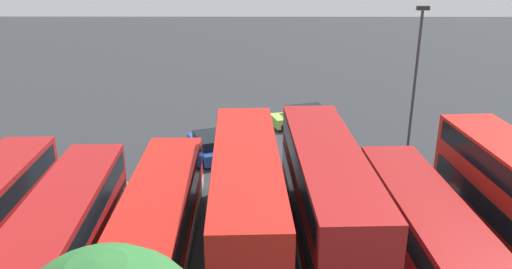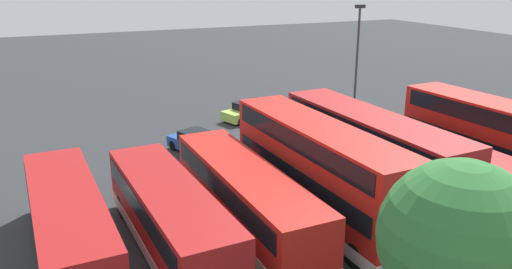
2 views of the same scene
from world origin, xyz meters
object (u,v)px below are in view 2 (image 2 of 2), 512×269
Objects in this scene: bus_double_decker_fourth at (318,168)px; lamp_post_tall at (357,59)px; bus_single_deck_second at (434,163)px; bus_single_deck_sixth at (170,216)px; bus_double_decker_near_end at (494,140)px; car_small_green at (250,111)px; bus_single_deck_seventh at (69,224)px; car_hatchback_silver at (198,143)px; bus_single_deck_fifth at (246,196)px; bus_double_decker_third at (369,155)px.

lamp_post_tall is (-9.76, -11.11, 2.75)m from bus_double_decker_fourth.
bus_single_deck_second and bus_single_deck_sixth have the same top height.
bus_double_decker_near_end is 18.47m from car_small_green.
car_small_green is (-14.81, -15.83, -0.92)m from bus_single_deck_seventh.
car_hatchback_silver is (-8.63, -9.98, -0.92)m from bus_single_deck_seventh.
bus_single_deck_sixth is (7.23, 0.29, -0.83)m from bus_double_decker_fourth.
bus_double_decker_fourth is at bearing 77.34° from car_small_green.
lamp_post_tall reaches higher than bus_single_deck_seventh.
car_hatchback_silver is at bearing 43.39° from car_small_green.
bus_double_decker_fourth reaches higher than bus_single_deck_sixth.
bus_double_decker_near_end is at bearing 112.96° from car_small_green.
bus_single_deck_second is 10.61m from bus_single_deck_fifth.
car_small_green is (7.17, -16.93, -1.75)m from bus_double_decker_near_end.
car_hatchback_silver is at bearing -76.86° from bus_double_decker_fourth.
bus_double_decker_near_end is at bearing 177.65° from bus_double_decker_fourth.
bus_double_decker_fourth is (7.01, -0.18, 0.83)m from bus_single_deck_second.
bus_single_deck_second is 0.86× the size of bus_double_decker_third.
bus_single_deck_fifth is (6.85, 0.26, -0.83)m from bus_double_decker_third.
lamp_post_tall reaches higher than bus_single_deck_second.
bus_single_deck_second is at bearing 177.35° from bus_single_deck_seventh.
lamp_post_tall is at bearing -140.74° from bus_single_deck_fifth.
bus_single_deck_second is at bearing -179.57° from bus_single_deck_sixth.
bus_single_deck_seventh is at bearing 26.61° from lamp_post_tall.
bus_single_deck_fifth is 7.53m from bus_single_deck_seventh.
bus_single_deck_fifth is at bearing -2.57° from bus_double_decker_near_end.
bus_double_decker_fourth is at bearing 176.76° from bus_single_deck_fifth.
car_hatchback_silver is (9.49, -10.82, -0.92)m from bus_single_deck_second.
bus_single_deck_fifth is 2.44× the size of car_small_green.
car_small_green is 0.53× the size of lamp_post_tall.
bus_double_decker_third reaches higher than car_hatchback_silver.
lamp_post_tall is at bearing -131.29° from bus_double_decker_fourth.
car_small_green is at bearing -133.10° from bus_single_deck_seventh.
bus_double_decker_third is 14.39m from bus_single_deck_seventh.
bus_single_deck_sixth is 20.77m from lamp_post_tall.
bus_single_deck_seventh is 1.23× the size of lamp_post_tall.
car_hatchback_silver is at bearing 2.20° from lamp_post_tall.
bus_single_deck_seventh is (14.37, -0.20, -0.83)m from bus_double_decker_third.
bus_double_decker_near_end reaches higher than bus_single_deck_seventh.
car_small_green is at bearing -91.60° from bus_double_decker_third.
bus_single_deck_sixth is (10.48, 0.75, -0.83)m from bus_double_decker_third.
car_small_green is at bearing -123.09° from bus_single_deck_sixth.
bus_double_decker_third is at bearing -9.64° from bus_single_deck_second.
bus_single_deck_sixth reaches higher than car_small_green.
bus_double_decker_fourth is at bearing 176.61° from bus_single_deck_seventh.
bus_double_decker_fourth is 11.06m from car_hatchback_silver.
bus_double_decker_fourth is (3.26, 0.46, 0.00)m from bus_double_decker_third.
car_hatchback_silver is (-1.11, -10.44, -0.92)m from bus_single_deck_fifth.
car_hatchback_silver is 13.05m from lamp_post_tall.
car_small_green is at bearing -67.04° from bus_double_decker_near_end.
bus_double_decker_near_end reaches higher than car_small_green.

